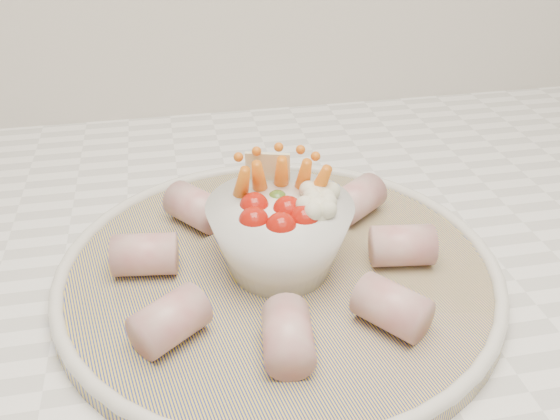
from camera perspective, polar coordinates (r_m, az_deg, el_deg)
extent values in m
cube|color=white|center=(0.68, 10.73, -1.26)|extent=(2.04, 0.62, 0.04)
cylinder|color=navy|center=(0.55, -0.09, -5.83)|extent=(0.45, 0.45, 0.01)
torus|color=silver|center=(0.55, -0.09, -5.21)|extent=(0.39, 0.39, 0.01)
sphere|color=#AC150B|center=(0.49, -2.41, -1.08)|extent=(0.02, 0.02, 0.02)
sphere|color=#AC150B|center=(0.49, 0.09, -1.61)|extent=(0.02, 0.02, 0.02)
sphere|color=#AC150B|center=(0.50, 2.28, -0.87)|extent=(0.02, 0.02, 0.02)
sphere|color=#AC150B|center=(0.51, -2.37, 0.29)|extent=(0.02, 0.02, 0.02)
sphere|color=#AC150B|center=(0.51, 0.70, -0.05)|extent=(0.02, 0.02, 0.02)
sphere|color=#436822|center=(0.53, -0.24, 0.89)|extent=(0.02, 0.02, 0.02)
cone|color=orange|center=(0.53, -1.90, 2.43)|extent=(0.03, 0.04, 0.06)
cone|color=orange|center=(0.54, 0.13, 2.84)|extent=(0.02, 0.04, 0.06)
cone|color=orange|center=(0.53, 2.13, 2.58)|extent=(0.02, 0.04, 0.06)
cone|color=orange|center=(0.52, -3.55, 1.83)|extent=(0.02, 0.04, 0.06)
cone|color=orange|center=(0.52, 3.50, 1.91)|extent=(0.03, 0.04, 0.06)
sphere|color=silver|center=(0.52, 3.61, 0.92)|extent=(0.03, 0.03, 0.03)
sphere|color=silver|center=(0.50, 3.42, -0.32)|extent=(0.03, 0.03, 0.03)
cube|color=beige|center=(0.54, -1.10, 3.41)|extent=(0.04, 0.02, 0.04)
cylinder|color=#AE4F54|center=(0.55, 11.12, -3.20)|extent=(0.06, 0.04, 0.04)
cylinder|color=#AE4F54|center=(0.61, 7.02, 0.96)|extent=(0.06, 0.06, 0.04)
cylinder|color=#AE4F54|center=(0.64, -0.74, 2.57)|extent=(0.04, 0.06, 0.04)
cylinder|color=#AE4F54|center=(0.60, -7.77, 0.27)|extent=(0.06, 0.06, 0.04)
cylinder|color=#AE4F54|center=(0.54, -12.25, -3.99)|extent=(0.06, 0.04, 0.04)
cylinder|color=#AE4F54|center=(0.47, -10.05, -9.92)|extent=(0.06, 0.06, 0.04)
cylinder|color=#AE4F54|center=(0.45, 0.73, -11.45)|extent=(0.04, 0.06, 0.04)
cylinder|color=#AE4F54|center=(0.48, 10.20, -8.74)|extent=(0.06, 0.06, 0.04)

